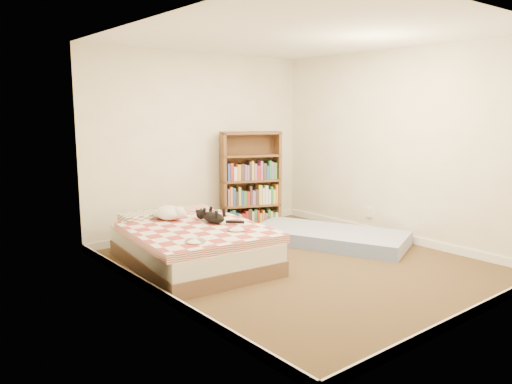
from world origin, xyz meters
TOP-DOWN VIEW (x-y plane):
  - room at (0.00, 0.00)m, footprint 3.51×4.01m
  - bed at (-0.95, 0.77)m, footprint 1.53×2.00m
  - bookshelf at (0.61, 1.68)m, footprint 0.96×0.60m
  - floor_mattress at (0.90, 0.39)m, footprint 1.59×2.16m
  - black_cat at (-0.68, 0.74)m, footprint 0.25×0.63m
  - white_dog at (-0.99, 1.16)m, footprint 0.39×0.42m

SIDE VIEW (x-z plane):
  - floor_mattress at x=0.90m, z-range 0.00..0.18m
  - bed at x=-0.95m, z-range -0.02..0.48m
  - black_cat at x=-0.68m, z-range 0.44..0.58m
  - bookshelf at x=0.61m, z-range -0.18..1.24m
  - white_dog at x=-0.99m, z-range 0.45..0.62m
  - room at x=0.00m, z-range -0.06..2.45m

